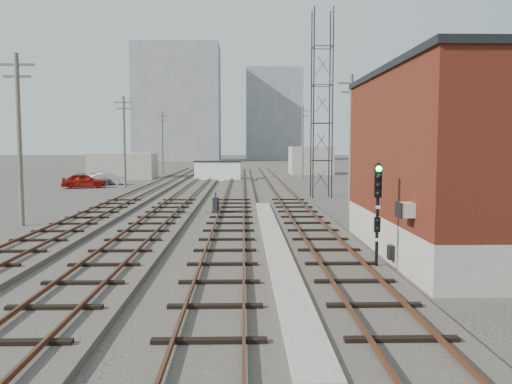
{
  "coord_description": "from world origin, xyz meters",
  "views": [
    {
      "loc": [
        -0.78,
        -8.67,
        4.28
      ],
      "look_at": [
        -0.23,
        15.05,
        2.2
      ],
      "focal_mm": 38.0,
      "sensor_mm": 36.0,
      "label": 1
    }
  ],
  "objects_px": {
    "signal_mast": "(378,210)",
    "site_trailer": "(218,171)",
    "switch_stand": "(216,206)",
    "car_grey": "(96,179)",
    "car_silver": "(108,179)",
    "car_red": "(84,181)"
  },
  "relations": [
    {
      "from": "car_red",
      "to": "car_silver",
      "type": "height_order",
      "value": "car_red"
    },
    {
      "from": "site_trailer",
      "to": "car_red",
      "type": "bearing_deg",
      "value": -136.61
    },
    {
      "from": "site_trailer",
      "to": "car_red",
      "type": "height_order",
      "value": "site_trailer"
    },
    {
      "from": "signal_mast",
      "to": "car_grey",
      "type": "distance_m",
      "value": 45.28
    },
    {
      "from": "switch_stand",
      "to": "site_trailer",
      "type": "xyz_separation_m",
      "value": [
        -1.36,
        32.55,
        0.56
      ]
    },
    {
      "from": "switch_stand",
      "to": "car_red",
      "type": "distance_m",
      "value": 25.87
    },
    {
      "from": "switch_stand",
      "to": "car_silver",
      "type": "bearing_deg",
      "value": 135.94
    },
    {
      "from": "switch_stand",
      "to": "site_trailer",
      "type": "bearing_deg",
      "value": 111.95
    },
    {
      "from": "car_silver",
      "to": "car_grey",
      "type": "bearing_deg",
      "value": 76.64
    },
    {
      "from": "switch_stand",
      "to": "car_silver",
      "type": "xyz_separation_m",
      "value": [
        -12.86,
        25.92,
        -0.01
      ]
    },
    {
      "from": "car_silver",
      "to": "car_grey",
      "type": "relative_size",
      "value": 0.87
    },
    {
      "from": "car_silver",
      "to": "car_red",
      "type": "bearing_deg",
      "value": 159.99
    },
    {
      "from": "signal_mast",
      "to": "site_trailer",
      "type": "bearing_deg",
      "value": 99.11
    },
    {
      "from": "switch_stand",
      "to": "car_silver",
      "type": "distance_m",
      "value": 28.93
    },
    {
      "from": "car_silver",
      "to": "car_grey",
      "type": "height_order",
      "value": "car_grey"
    },
    {
      "from": "signal_mast",
      "to": "car_silver",
      "type": "relative_size",
      "value": 0.97
    },
    {
      "from": "switch_stand",
      "to": "site_trailer",
      "type": "height_order",
      "value": "site_trailer"
    },
    {
      "from": "signal_mast",
      "to": "car_silver",
      "type": "bearing_deg",
      "value": 115.3
    },
    {
      "from": "car_red",
      "to": "car_silver",
      "type": "xyz_separation_m",
      "value": [
        1.29,
        4.25,
        -0.11
      ]
    },
    {
      "from": "site_trailer",
      "to": "car_silver",
      "type": "relative_size",
      "value": 1.51
    },
    {
      "from": "car_grey",
      "to": "site_trailer",
      "type": "bearing_deg",
      "value": -44.9
    },
    {
      "from": "signal_mast",
      "to": "site_trailer",
      "type": "relative_size",
      "value": 0.64
    }
  ]
}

